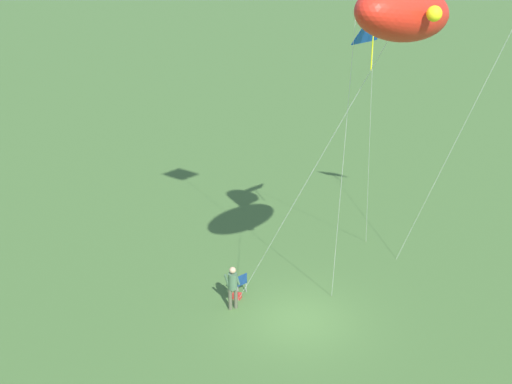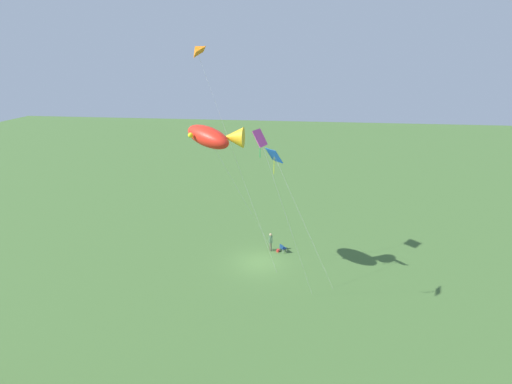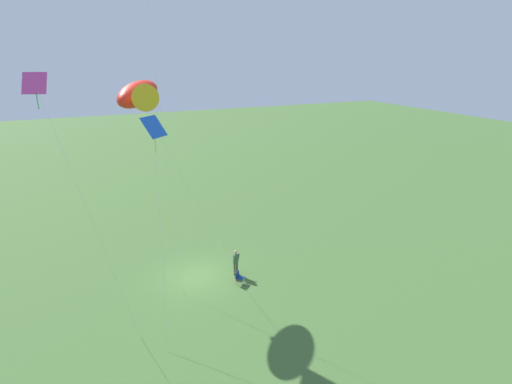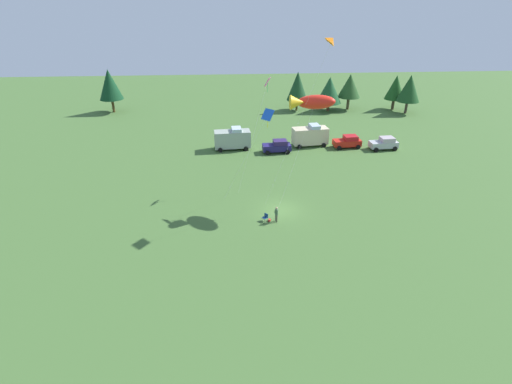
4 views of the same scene
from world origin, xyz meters
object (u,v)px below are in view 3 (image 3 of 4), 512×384
Objects in this scene: folding_chair at (239,277)px; backpack_on_grass at (238,278)px; person_kite_flyer at (236,260)px; kite_diamond_rainbow at (37,91)px; kite_diamond_blue at (154,131)px; kite_large_fish at (139,94)px.

backpack_on_grass is (0.42, -0.10, -0.38)m from folding_chair.
kite_diamond_rainbow is (-0.27, 9.77, 11.18)m from person_kite_flyer.
folding_chair is at bearing -35.79° from person_kite_flyer.
person_kite_flyer reaches higher than folding_chair.
kite_diamond_rainbow is 1.21× the size of kite_diamond_blue.
backpack_on_grass is (-0.70, 0.13, -0.91)m from person_kite_flyer.
kite_diamond_rainbow reaches higher than person_kite_flyer.
person_kite_flyer is 0.16× the size of kite_diamond_blue.
person_kite_flyer is 5.44× the size of backpack_on_grass.
person_kite_flyer is at bearing -10.15° from backpack_on_grass.
kite_diamond_rainbow is (0.43, 9.64, 12.09)m from backpack_on_grass.
person_kite_flyer reaches higher than backpack_on_grass.
kite_diamond_rainbow is at bearing 128.82° from kite_large_fish.
person_kite_flyer is at bearing -88.41° from kite_diamond_rainbow.
kite_diamond_blue is (-4.58, 0.09, -1.46)m from kite_large_fish.
backpack_on_grass is at bearing -90.31° from kite_diamond_blue.
person_kite_flyer is 10.17m from kite_diamond_blue.
folding_chair is at bearing 166.11° from backpack_on_grass.
kite_diamond_blue is at bearing 89.69° from backpack_on_grass.
kite_diamond_blue is (-0.68, 4.67, 9.00)m from person_kite_flyer.
kite_diamond_blue reaches higher than backpack_on_grass.
backpack_on_grass is 15.47m from kite_diamond_rainbow.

